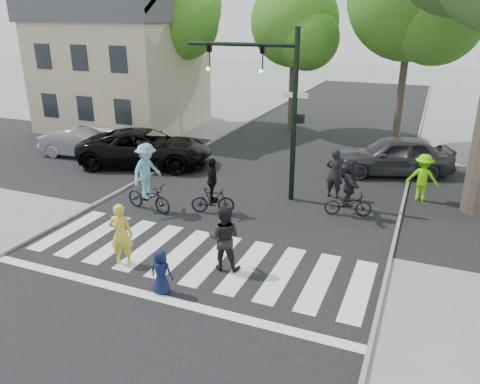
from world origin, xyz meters
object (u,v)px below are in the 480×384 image
at_px(cyclist_right, 349,191).
at_px(cyclist_left, 148,182).
at_px(car_suv, 146,148).
at_px(car_silver, 82,143).
at_px(traffic_signal, 272,91).
at_px(pedestrian_woman, 121,234).
at_px(car_grey, 393,155).
at_px(cyclist_mid, 213,191).
at_px(pedestrian_child, 161,272).
at_px(pedestrian_adult, 224,238).

bearing_deg(cyclist_right, cyclist_left, -161.13).
bearing_deg(car_suv, car_silver, 73.22).
distance_m(traffic_signal, pedestrian_woman, 7.28).
bearing_deg(traffic_signal, car_silver, 170.94).
distance_m(cyclist_left, car_silver, 7.94).
distance_m(pedestrian_woman, car_grey, 12.31).
relative_size(pedestrian_woman, car_silver, 0.43).
bearing_deg(pedestrian_woman, cyclist_left, -84.81).
bearing_deg(car_grey, cyclist_mid, -58.04).
bearing_deg(cyclist_left, car_silver, 145.81).
bearing_deg(pedestrian_child, car_suv, -58.62).
xyz_separation_m(pedestrian_child, cyclist_left, (-3.12, 4.28, 0.46)).
relative_size(cyclist_mid, car_grey, 0.40).
xyz_separation_m(pedestrian_woman, pedestrian_child, (1.72, -0.83, -0.30)).
distance_m(pedestrian_adult, car_suv, 9.91).
relative_size(traffic_signal, cyclist_right, 3.04).
distance_m(pedestrian_child, cyclist_right, 7.26).
relative_size(cyclist_mid, car_suv, 0.33).
bearing_deg(traffic_signal, cyclist_mid, -119.82).
bearing_deg(pedestrian_adult, cyclist_right, -127.13).
xyz_separation_m(pedestrian_woman, car_suv, (-4.36, 7.84, -0.07)).
bearing_deg(car_silver, pedestrian_woman, -141.07).
bearing_deg(pedestrian_child, traffic_signal, -95.79).
bearing_deg(pedestrian_woman, traffic_signal, -124.35).
relative_size(car_silver, car_grey, 0.84).
height_order(cyclist_left, car_suv, cyclist_left).
distance_m(traffic_signal, pedestrian_adult, 6.30).
xyz_separation_m(pedestrian_woman, pedestrian_adult, (2.64, 0.82, 0.02)).
xyz_separation_m(traffic_signal, pedestrian_child, (-0.26, -7.15, -3.33)).
bearing_deg(cyclist_left, pedestrian_child, -53.91).
relative_size(traffic_signal, cyclist_mid, 3.11).
bearing_deg(cyclist_left, car_grey, 45.06).
height_order(cyclist_left, cyclist_mid, cyclist_left).
bearing_deg(cyclist_left, car_suv, 124.01).
bearing_deg(car_suv, traffic_signal, -119.28).
bearing_deg(cyclist_right, car_grey, 79.87).
height_order(pedestrian_adult, cyclist_mid, cyclist_mid).
height_order(pedestrian_adult, car_grey, pedestrian_adult).
relative_size(pedestrian_child, car_suv, 0.20).
xyz_separation_m(pedestrian_woman, car_grey, (5.93, 10.79, -0.06)).
bearing_deg(pedestrian_woman, car_silver, -61.68).
bearing_deg(car_suv, pedestrian_woman, -166.69).
xyz_separation_m(car_silver, car_grey, (13.89, 2.89, 0.15)).
bearing_deg(car_silver, cyclist_right, -106.18).
bearing_deg(cyclist_right, pedestrian_adult, -116.24).
bearing_deg(pedestrian_child, pedestrian_woman, -29.52).
xyz_separation_m(pedestrian_woman, car_silver, (-7.95, 7.90, -0.21)).
relative_size(cyclist_left, car_silver, 0.59).
bearing_deg(cyclist_left, pedestrian_adult, -33.08).
xyz_separation_m(pedestrian_adult, cyclist_left, (-4.03, 2.63, 0.14)).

